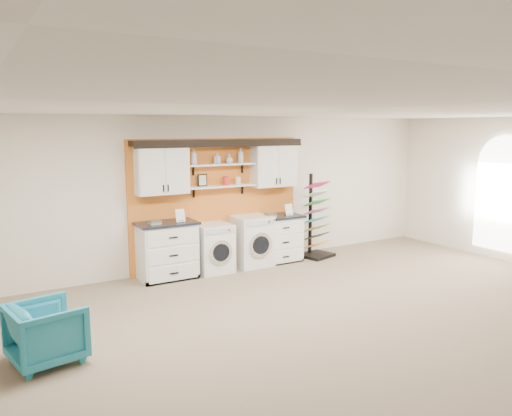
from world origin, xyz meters
TOP-DOWN VIEW (x-y plane):
  - floor at (0.00, 0.00)m, footprint 10.00×10.00m
  - ceiling at (0.00, 0.00)m, footprint 10.00×10.00m
  - wall_back at (0.00, 4.00)m, footprint 10.00×0.00m
  - accent_panel at (0.00, 3.96)m, footprint 3.40×0.07m
  - upper_cabinet_left at (-1.13, 3.79)m, footprint 0.90×0.35m
  - upper_cabinet_right at (1.13, 3.79)m, footprint 0.90×0.35m
  - shelf_lower at (0.00, 3.80)m, footprint 1.32×0.28m
  - shelf_upper at (0.00, 3.80)m, footprint 1.32×0.28m
  - crown_molding at (0.00, 3.81)m, footprint 3.30×0.41m
  - window_arched at (4.94, 1.50)m, footprint 0.06×1.10m
  - picture_frame at (-0.35, 3.85)m, footprint 0.18×0.02m
  - canister_red at (0.10, 3.80)m, footprint 0.11×0.11m
  - canister_cream at (0.35, 3.80)m, footprint 0.10×0.10m
  - base_cabinet_left at (-1.13, 3.64)m, footprint 1.02×0.66m
  - base_cabinet_right at (1.13, 3.64)m, footprint 0.93×0.66m
  - washer at (-0.26, 3.64)m, footprint 0.63×0.71m
  - dryer at (0.55, 3.64)m, footprint 0.68×0.71m
  - sample_rack at (2.00, 3.53)m, footprint 0.73×0.65m
  - armchair at (-3.40, 1.34)m, footprint 0.87×0.85m
  - soap_bottle_a at (-0.53, 3.80)m, footprint 0.15×0.15m
  - soap_bottle_b at (-0.07, 3.80)m, footprint 0.12×0.12m
  - soap_bottle_c at (0.17, 3.80)m, footprint 0.14×0.14m
  - soap_bottle_d at (0.41, 3.80)m, footprint 0.15×0.15m

SIDE VIEW (x-z plane):
  - floor at x=0.00m, z-range 0.00..0.00m
  - armchair at x=-3.40m, z-range 0.00..0.68m
  - washer at x=-0.26m, z-range 0.00..0.88m
  - base_cabinet_right at x=1.13m, z-range 0.00..0.91m
  - dryer at x=0.55m, z-range 0.00..0.95m
  - base_cabinet_left at x=-1.13m, z-range 0.00..0.99m
  - sample_rack at x=2.00m, z-range -0.31..1.37m
  - accent_panel at x=0.00m, z-range 0.00..2.40m
  - window_arched at x=4.94m, z-range 0.26..2.51m
  - wall_back at x=0.00m, z-range -3.60..6.40m
  - shelf_lower at x=0.00m, z-range 1.52..1.54m
  - canister_cream at x=0.35m, z-range 1.54..1.69m
  - canister_red at x=0.10m, z-range 1.54..1.71m
  - picture_frame at x=-0.35m, z-range 1.54..1.77m
  - upper_cabinet_left at x=-1.13m, z-range 1.46..2.30m
  - upper_cabinet_right at x=1.13m, z-range 1.46..2.30m
  - shelf_upper at x=0.00m, z-range 1.92..1.94m
  - soap_bottle_c at x=0.17m, z-range 1.95..2.11m
  - soap_bottle_b at x=-0.07m, z-range 1.95..2.14m
  - soap_bottle_a at x=-0.53m, z-range 1.95..2.21m
  - soap_bottle_d at x=0.41m, z-range 1.94..2.22m
  - crown_molding at x=0.00m, z-range 2.26..2.39m
  - ceiling at x=0.00m, z-range 2.80..2.80m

